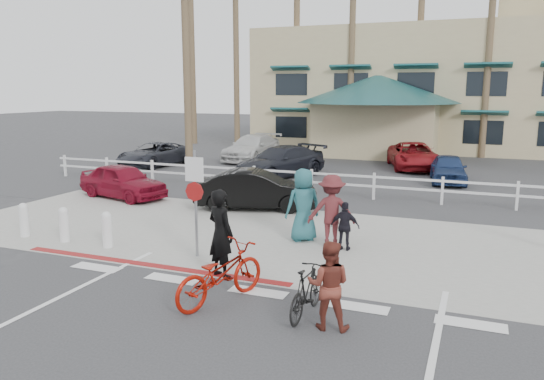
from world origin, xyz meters
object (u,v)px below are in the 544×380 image
at_px(bike_red, 220,274).
at_px(car_red_compact, 123,181).
at_px(bike_black, 307,291).
at_px(car_white_sedan, 256,190).
at_px(sign_post, 196,198).

xyz_separation_m(bike_red, car_red_compact, (-7.91, 7.51, 0.07)).
bearing_deg(bike_black, car_white_sedan, -57.32).
height_order(bike_black, car_white_sedan, car_white_sedan).
height_order(bike_red, car_white_sedan, car_white_sedan).
relative_size(car_white_sedan, car_red_compact, 1.08).
relative_size(bike_black, car_red_compact, 0.41).
bearing_deg(car_white_sedan, sign_post, 171.14).
height_order(sign_post, bike_red, sign_post).
bearing_deg(car_white_sedan, bike_red, -178.08).
bearing_deg(bike_black, bike_red, 3.78).
height_order(bike_red, bike_black, bike_red).
bearing_deg(car_white_sedan, car_red_compact, 74.37).
height_order(car_white_sedan, car_red_compact, car_white_sedan).
bearing_deg(bike_black, sign_post, -29.55).
relative_size(bike_red, car_red_compact, 0.57).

